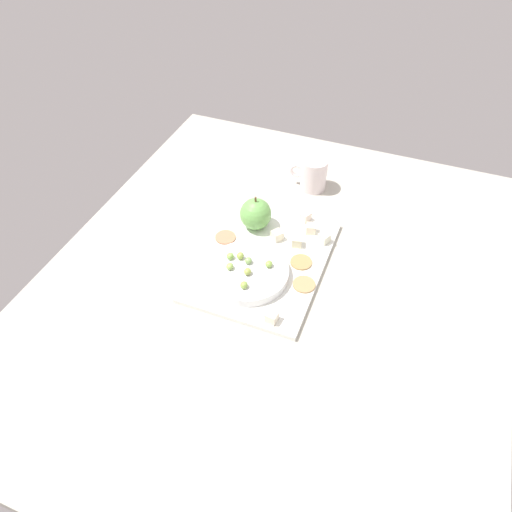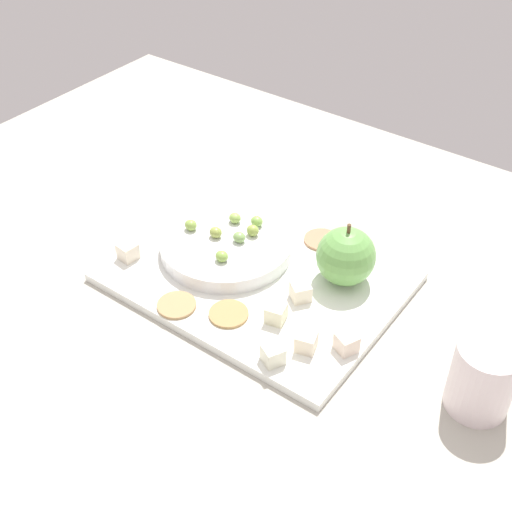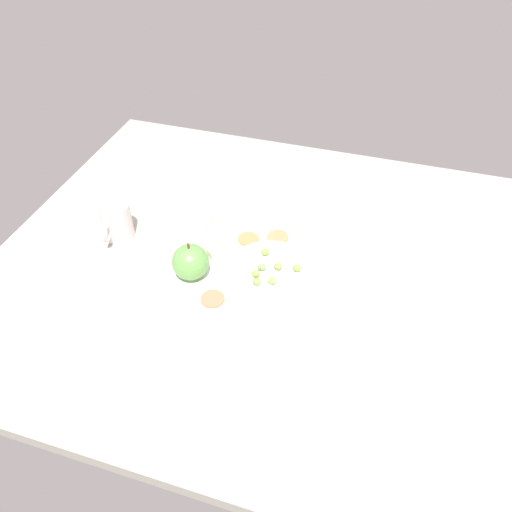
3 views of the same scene
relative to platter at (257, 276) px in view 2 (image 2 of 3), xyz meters
The scene contains 22 objects.
table 5.83cm from the platter, 46.23° to the left, with size 121.16×101.99×3.01cm, color #B2AFA1.
platter is the anchor object (origin of this frame).
serving_dish 6.65cm from the platter, 12.81° to the right, with size 18.52×18.52×2.14cm, color white.
apple_whole 12.49cm from the platter, 149.66° to the right, with size 7.83×7.83×7.83cm, color #6EB255.
apple_stem 14.74cm from the platter, 149.66° to the right, with size 0.50×0.50×1.20cm, color brown.
cheese_cube_0 15.94cm from the platter, 133.03° to the left, with size 2.35×2.35×2.35cm, color #EBEBCE.
cheese_cube_1 7.74cm from the platter, behind, with size 2.35×2.35×2.35cm, color #ECE2C6.
cheese_cube_2 17.55cm from the platter, 163.62° to the left, with size 2.35×2.35×2.35cm, color #F7E2CC.
cheese_cube_3 18.08cm from the platter, 26.04° to the left, with size 2.35×2.35×2.35cm, color #F7E9CD.
cheese_cube_4 9.42cm from the platter, 141.03° to the left, with size 2.35×2.35×2.35cm, color #EBE7BE.
cheese_cube_5 15.02cm from the platter, 149.30° to the left, with size 2.35×2.35×2.35cm, color #F1E1C4.
cracker_0 11.65cm from the platter, 106.55° to the right, with size 5.03×5.03×0.40cm, color tan.
cracker_1 8.85cm from the platter, 102.67° to the left, with size 5.03×5.03×0.40cm, color tan.
cracker_2 12.11cm from the platter, 68.64° to the left, with size 5.03×5.03×0.40cm, color tan.
grape_0 6.11cm from the platter, 32.36° to the left, with size 1.78×1.60×1.48cm, color #8EB74D.
grape_1 8.46cm from the platter, ahead, with size 1.78×1.60×1.54cm, color #9AAC4D.
grape_2 8.57cm from the platter, 53.88° to the right, with size 1.78×1.60×1.50cm, color #8DBE55.
grape_3 9.80cm from the platter, 34.02° to the right, with size 1.78×1.60×1.47cm, color #9AC15A.
grape_4 12.07cm from the platter, ahead, with size 1.78×1.60×1.52cm, color #90B54D.
grape_5 5.95cm from the platter, 23.97° to the right, with size 1.78×1.60×1.46cm, color #88B162.
grape_6 6.68cm from the platter, 47.83° to the right, with size 1.78×1.60×1.60cm, color #9BB44E.
cup 32.37cm from the platter, behind, with size 7.05×10.26×8.91cm.
Camera 2 is at (-44.39, 51.62, 63.81)cm, focal length 47.40 mm.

